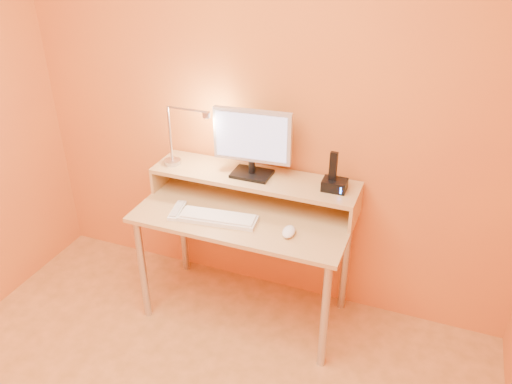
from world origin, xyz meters
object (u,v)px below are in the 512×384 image
at_px(lamp_base, 172,162).
at_px(keyboard, 218,218).
at_px(monitor_panel, 252,136).
at_px(remote_control, 177,211).
at_px(phone_dock, 335,185).
at_px(mouse, 289,232).

bearing_deg(lamp_base, keyboard, -31.23).
bearing_deg(monitor_panel, remote_control, -144.21).
xyz_separation_m(phone_dock, remote_control, (-0.82, -0.28, -0.18)).
distance_m(monitor_panel, mouse, 0.57).
xyz_separation_m(mouse, remote_control, (-0.65, -0.01, -0.01)).
relative_size(monitor_panel, remote_control, 2.25).
distance_m(mouse, remote_control, 0.65).
xyz_separation_m(monitor_panel, mouse, (0.31, -0.28, -0.38)).
bearing_deg(phone_dock, monitor_panel, 178.35).
relative_size(monitor_panel, lamp_base, 4.41).
height_order(lamp_base, phone_dock, phone_dock).
distance_m(phone_dock, remote_control, 0.88).
xyz_separation_m(phone_dock, mouse, (-0.16, -0.27, -0.17)).
distance_m(lamp_base, keyboard, 0.50).
bearing_deg(lamp_base, mouse, -16.75).
bearing_deg(keyboard, monitor_panel, 66.16).
xyz_separation_m(keyboard, mouse, (0.40, 0.00, 0.01)).
relative_size(lamp_base, keyboard, 0.24).
bearing_deg(mouse, monitor_panel, 133.28).
height_order(keyboard, remote_control, keyboard).
relative_size(mouse, remote_control, 0.59).
bearing_deg(mouse, remote_control, 175.92).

